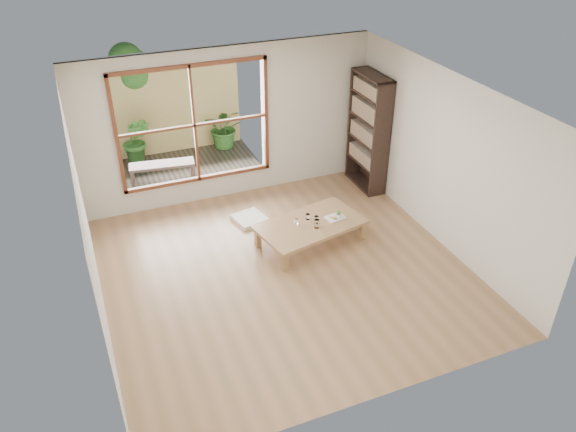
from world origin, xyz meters
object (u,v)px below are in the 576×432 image
low_table (311,226)px  garden_bench (162,166)px  bookshelf (368,132)px  food_tray (336,216)px

low_table → garden_bench: (-1.71, 2.79, 0.02)m
bookshelf → food_tray: bookshelf is taller
food_tray → bookshelf: bearing=37.9°
low_table → food_tray: size_ratio=5.50×
bookshelf → garden_bench: bearing=156.9°
low_table → bookshelf: size_ratio=0.85×
bookshelf → garden_bench: bookshelf is taller
food_tray → garden_bench: size_ratio=0.27×
low_table → food_tray: bearing=-12.1°
bookshelf → food_tray: (-1.26, -1.34, -0.65)m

